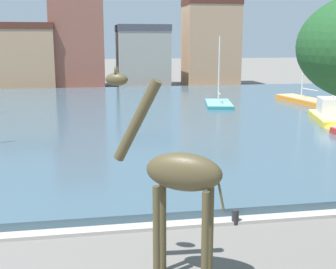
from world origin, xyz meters
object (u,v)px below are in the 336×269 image
sailboat_orange (300,101)px  sailboat_yellow (331,118)px  mooring_bollard (235,217)px  giraffe_statue (177,175)px  sailboat_teal (218,105)px

sailboat_orange → sailboat_yellow: size_ratio=1.05×
sailboat_yellow → mooring_bollard: size_ratio=15.52×
sailboat_orange → sailboat_yellow: (-2.72, -10.34, 0.21)m
giraffe_statue → sailboat_orange: 33.49m
giraffe_statue → sailboat_yellow: size_ratio=0.69×
giraffe_statue → sailboat_teal: size_ratio=0.85×
mooring_bollard → sailboat_teal: bearing=74.9°
giraffe_statue → sailboat_teal: bearing=71.6°
giraffe_statue → sailboat_yellow: (14.62, 18.22, -2.10)m
sailboat_teal → mooring_bollard: (-6.73, -24.99, -0.11)m
sailboat_orange → sailboat_yellow: sailboat_yellow is taller
sailboat_orange → sailboat_teal: sailboat_orange is taller
sailboat_orange → giraffe_statue: bearing=-121.3°
sailboat_orange → mooring_bollard: 29.44m
giraffe_statue → mooring_bollard: bearing=50.0°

